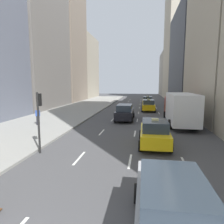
% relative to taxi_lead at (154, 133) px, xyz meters
% --- Properties ---
extents(sidewalk_left, '(8.00, 66.00, 0.15)m').
position_rel_taxi_lead_xyz_m(sidewalk_left, '(-11.00, 16.03, -0.81)').
color(sidewalk_left, gray).
rests_on(sidewalk_left, ground).
extents(lane_markings, '(5.72, 56.00, 0.01)m').
position_rel_taxi_lead_xyz_m(lane_markings, '(-1.40, 12.03, -0.87)').
color(lane_markings, white).
rests_on(lane_markings, ground).
extents(building_row_left, '(6.00, 62.99, 37.71)m').
position_rel_taxi_lead_xyz_m(building_row_left, '(-18.00, 16.17, 12.91)').
color(building_row_left, '#A89E89').
rests_on(building_row_left, ground).
extents(building_row_right, '(6.00, 79.57, 32.55)m').
position_rel_taxi_lead_xyz_m(building_row_right, '(8.00, 24.15, 12.19)').
color(building_row_right, '#A89E89').
rests_on(building_row_right, ground).
extents(taxi_lead, '(2.02, 4.40, 1.87)m').
position_rel_taxi_lead_xyz_m(taxi_lead, '(0.00, 0.00, 0.00)').
color(taxi_lead, yellow).
rests_on(taxi_lead, ground).
extents(taxi_second, '(2.02, 4.40, 1.87)m').
position_rel_taxi_lead_xyz_m(taxi_second, '(0.00, 24.33, 0.00)').
color(taxi_second, yellow).
rests_on(taxi_second, ground).
extents(taxi_third, '(2.02, 4.40, 1.87)m').
position_rel_taxi_lead_xyz_m(taxi_third, '(0.00, 16.94, 0.00)').
color(taxi_third, yellow).
rests_on(taxi_third, ground).
extents(sedan_black_near, '(2.02, 4.93, 1.80)m').
position_rel_taxi_lead_xyz_m(sedan_black_near, '(-2.80, 8.93, 0.03)').
color(sedan_black_near, black).
rests_on(sedan_black_near, ground).
extents(sedan_silver_behind, '(2.02, 4.78, 1.79)m').
position_rel_taxi_lead_xyz_m(sedan_silver_behind, '(0.00, -8.21, 0.03)').
color(sedan_silver_behind, '#9EA0A5').
rests_on(sedan_silver_behind, ground).
extents(box_truck, '(2.58, 8.40, 3.15)m').
position_rel_taxi_lead_xyz_m(box_truck, '(2.80, 7.25, 0.83)').
color(box_truck, maroon).
rests_on(box_truck, ground).
extents(pedestrian_far_walking, '(0.36, 0.22, 1.65)m').
position_rel_taxi_lead_xyz_m(pedestrian_far_walking, '(-10.69, 4.32, 0.19)').
color(pedestrian_far_walking, '#23232D').
rests_on(pedestrian_far_walking, sidewalk_left).
extents(traffic_light_pole, '(0.24, 0.42, 3.60)m').
position_rel_taxi_lead_xyz_m(traffic_light_pole, '(-6.75, -2.46, 1.53)').
color(traffic_light_pole, black).
rests_on(traffic_light_pole, ground).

